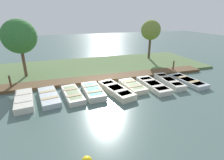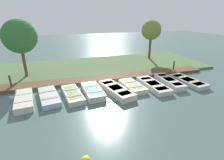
{
  "view_description": "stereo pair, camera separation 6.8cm",
  "coord_description": "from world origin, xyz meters",
  "px_view_note": "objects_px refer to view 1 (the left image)",
  "views": [
    {
      "loc": [
        12.68,
        -3.61,
        5.36
      ],
      "look_at": [
        0.78,
        0.2,
        0.65
      ],
      "focal_mm": 28.0,
      "sensor_mm": 36.0,
      "label": 1
    },
    {
      "loc": [
        12.7,
        -3.54,
        5.36
      ],
      "look_at": [
        0.78,
        0.2,
        0.65
      ],
      "focal_mm": 28.0,
      "sensor_mm": 36.0,
      "label": 2
    }
  ],
  "objects_px": {
    "rowboat_6": "(153,85)",
    "mooring_post_near": "(10,82)",
    "rowboat_8": "(187,81)",
    "rowboat_2": "(73,94)",
    "park_tree_left": "(151,30)",
    "rowboat_4": "(116,90)",
    "rowboat_1": "(49,97)",
    "rowboat_5": "(132,86)",
    "mooring_post_far": "(173,66)",
    "park_tree_far_left": "(19,37)",
    "rowboat_0": "(24,100)",
    "rowboat_3": "(93,91)",
    "rowboat_7": "(169,81)"
  },
  "relations": [
    {
      "from": "rowboat_0",
      "to": "rowboat_7",
      "type": "bearing_deg",
      "value": 83.2
    },
    {
      "from": "park_tree_far_left",
      "to": "rowboat_1",
      "type": "bearing_deg",
      "value": 21.75
    },
    {
      "from": "rowboat_2",
      "to": "park_tree_left",
      "type": "xyz_separation_m",
      "value": [
        -7.86,
        10.22,
        3.39
      ]
    },
    {
      "from": "rowboat_1",
      "to": "rowboat_4",
      "type": "height_order",
      "value": "rowboat_4"
    },
    {
      "from": "rowboat_5",
      "to": "rowboat_2",
      "type": "bearing_deg",
      "value": -93.68
    },
    {
      "from": "rowboat_4",
      "to": "rowboat_6",
      "type": "height_order",
      "value": "rowboat_4"
    },
    {
      "from": "rowboat_7",
      "to": "park_tree_far_left",
      "type": "distance_m",
      "value": 12.87
    },
    {
      "from": "rowboat_7",
      "to": "mooring_post_near",
      "type": "height_order",
      "value": "mooring_post_near"
    },
    {
      "from": "rowboat_5",
      "to": "rowboat_1",
      "type": "bearing_deg",
      "value": -95.17
    },
    {
      "from": "rowboat_6",
      "to": "rowboat_3",
      "type": "bearing_deg",
      "value": -95.25
    },
    {
      "from": "rowboat_1",
      "to": "park_tree_left",
      "type": "relative_size",
      "value": 0.66
    },
    {
      "from": "rowboat_2",
      "to": "rowboat_5",
      "type": "bearing_deg",
      "value": 84.09
    },
    {
      "from": "rowboat_0",
      "to": "park_tree_left",
      "type": "height_order",
      "value": "park_tree_left"
    },
    {
      "from": "rowboat_8",
      "to": "park_tree_far_left",
      "type": "height_order",
      "value": "park_tree_far_left"
    },
    {
      "from": "rowboat_1",
      "to": "park_tree_left",
      "type": "bearing_deg",
      "value": 114.42
    },
    {
      "from": "rowboat_2",
      "to": "mooring_post_far",
      "type": "xyz_separation_m",
      "value": [
        -2.75,
        10.11,
        0.38
      ]
    },
    {
      "from": "rowboat_8",
      "to": "park_tree_left",
      "type": "relative_size",
      "value": 0.71
    },
    {
      "from": "rowboat_8",
      "to": "mooring_post_near",
      "type": "distance_m",
      "value": 14.01
    },
    {
      "from": "park_tree_left",
      "to": "mooring_post_far",
      "type": "bearing_deg",
      "value": -1.23
    },
    {
      "from": "mooring_post_near",
      "to": "rowboat_6",
      "type": "bearing_deg",
      "value": 74.3
    },
    {
      "from": "mooring_post_far",
      "to": "park_tree_far_left",
      "type": "bearing_deg",
      "value": -99.85
    },
    {
      "from": "rowboat_3",
      "to": "rowboat_6",
      "type": "height_order",
      "value": "rowboat_3"
    },
    {
      "from": "rowboat_7",
      "to": "rowboat_5",
      "type": "bearing_deg",
      "value": -89.2
    },
    {
      "from": "mooring_post_far",
      "to": "rowboat_8",
      "type": "bearing_deg",
      "value": -14.03
    },
    {
      "from": "park_tree_left",
      "to": "park_tree_far_left",
      "type": "bearing_deg",
      "value": -78.75
    },
    {
      "from": "rowboat_6",
      "to": "park_tree_left",
      "type": "distance_m",
      "value": 9.63
    },
    {
      "from": "rowboat_7",
      "to": "rowboat_8",
      "type": "height_order",
      "value": "rowboat_7"
    },
    {
      "from": "rowboat_0",
      "to": "mooring_post_near",
      "type": "bearing_deg",
      "value": -162.55
    },
    {
      "from": "rowboat_0",
      "to": "park_tree_far_left",
      "type": "height_order",
      "value": "park_tree_far_left"
    },
    {
      "from": "rowboat_2",
      "to": "park_tree_left",
      "type": "distance_m",
      "value": 13.33
    },
    {
      "from": "mooring_post_far",
      "to": "rowboat_0",
      "type": "bearing_deg",
      "value": -78.25
    },
    {
      "from": "rowboat_2",
      "to": "rowboat_8",
      "type": "distance_m",
      "value": 9.36
    },
    {
      "from": "rowboat_3",
      "to": "rowboat_6",
      "type": "bearing_deg",
      "value": 84.56
    },
    {
      "from": "rowboat_4",
      "to": "mooring_post_far",
      "type": "height_order",
      "value": "mooring_post_far"
    },
    {
      "from": "rowboat_4",
      "to": "rowboat_6",
      "type": "bearing_deg",
      "value": 78.19
    },
    {
      "from": "rowboat_0",
      "to": "park_tree_far_left",
      "type": "distance_m",
      "value": 6.17
    },
    {
      "from": "mooring_post_far",
      "to": "mooring_post_near",
      "type": "bearing_deg",
      "value": -90.0
    },
    {
      "from": "rowboat_4",
      "to": "park_tree_far_left",
      "type": "relative_size",
      "value": 0.73
    },
    {
      "from": "rowboat_5",
      "to": "rowboat_4",
      "type": "bearing_deg",
      "value": -80.9
    },
    {
      "from": "park_tree_left",
      "to": "rowboat_3",
      "type": "bearing_deg",
      "value": -48.27
    },
    {
      "from": "rowboat_1",
      "to": "park_tree_left",
      "type": "xyz_separation_m",
      "value": [
        -7.73,
        11.77,
        3.4
      ]
    },
    {
      "from": "rowboat_0",
      "to": "park_tree_left",
      "type": "relative_size",
      "value": 0.66
    },
    {
      "from": "rowboat_5",
      "to": "park_tree_far_left",
      "type": "distance_m",
      "value": 10.13
    },
    {
      "from": "rowboat_2",
      "to": "rowboat_8",
      "type": "xyz_separation_m",
      "value": [
        0.26,
        9.36,
        -0.0
      ]
    },
    {
      "from": "rowboat_3",
      "to": "rowboat_7",
      "type": "height_order",
      "value": "rowboat_3"
    },
    {
      "from": "rowboat_6",
      "to": "rowboat_0",
      "type": "bearing_deg",
      "value": -93.78
    },
    {
      "from": "rowboat_8",
      "to": "rowboat_1",
      "type": "bearing_deg",
      "value": -99.11
    },
    {
      "from": "rowboat_6",
      "to": "mooring_post_near",
      "type": "relative_size",
      "value": 3.11
    },
    {
      "from": "rowboat_8",
      "to": "rowboat_6",
      "type": "bearing_deg",
      "value": -98.16
    },
    {
      "from": "rowboat_2",
      "to": "rowboat_4",
      "type": "xyz_separation_m",
      "value": [
        0.26,
        3.07,
        0.04
      ]
    }
  ]
}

